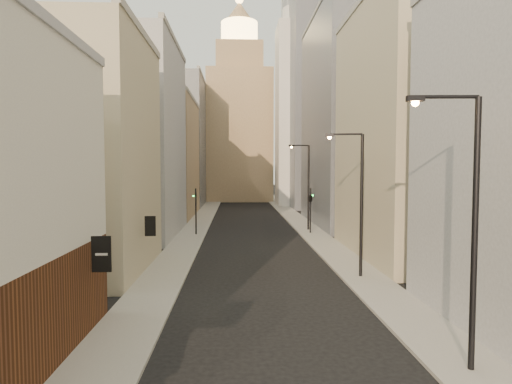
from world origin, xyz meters
name	(u,v)px	position (x,y,z in m)	size (l,w,h in m)	color
sidewalk_left	(202,219)	(-6.50, 55.00, 0.07)	(3.00, 140.00, 0.15)	gray
sidewalk_right	(296,219)	(6.50, 55.00, 0.07)	(3.00, 140.00, 0.15)	gray
left_bldg_beige	(86,156)	(-12.00, 26.00, 8.00)	(8.00, 12.00, 16.00)	tan
left_bldg_grey	(139,141)	(-12.00, 42.00, 10.00)	(8.00, 16.00, 20.00)	gray
left_bldg_tan	(167,159)	(-12.00, 60.00, 8.50)	(8.00, 18.00, 17.00)	#967957
left_bldg_wingrid	(183,143)	(-12.00, 80.00, 12.00)	(8.00, 20.00, 24.00)	gray
right_bldg_beige	(408,132)	(12.00, 30.00, 10.00)	(8.00, 16.00, 20.00)	tan
right_bldg_wingrid	(345,122)	(12.00, 50.00, 13.00)	(8.00, 20.00, 26.00)	gray
highrise	(340,71)	(18.00, 78.00, 25.66)	(21.00, 23.00, 51.20)	gray
clock_tower	(240,121)	(-1.00, 92.00, 17.63)	(14.00, 14.00, 44.90)	#967957
white_tower	(298,108)	(10.00, 78.00, 18.61)	(8.00, 8.00, 41.50)	silver
streetlamp_near	(468,217)	(6.19, 10.47, 5.49)	(2.52, 0.37, 9.61)	black
streetlamp_mid	(358,196)	(6.08, 23.38, 5.36)	(2.43, 0.74, 9.38)	black
streetlamp_far	(307,182)	(6.21, 44.25, 5.57)	(2.48, 0.95, 9.75)	black
traffic_light_left	(196,203)	(-6.02, 41.49, 3.49)	(0.58, 0.51, 5.00)	black
traffic_light_right	(311,198)	(6.26, 41.87, 3.88)	(0.74, 0.74, 5.00)	black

